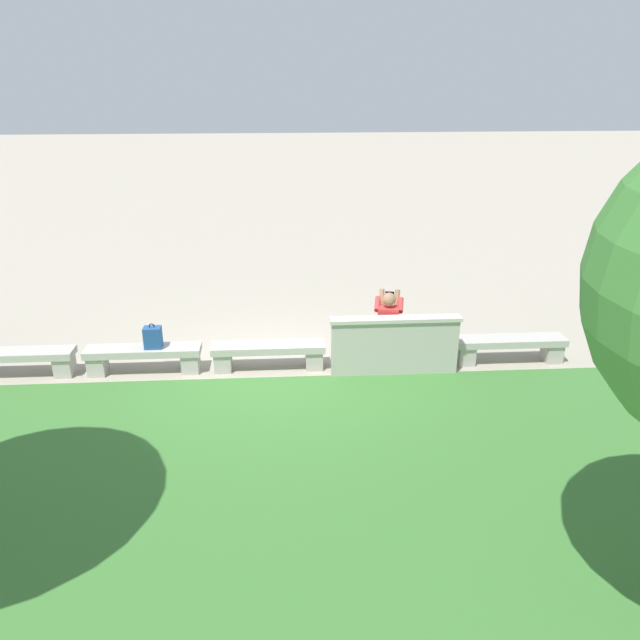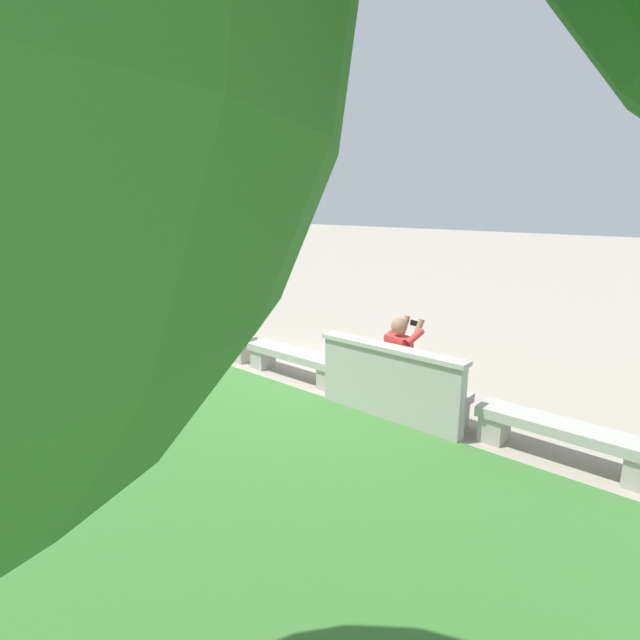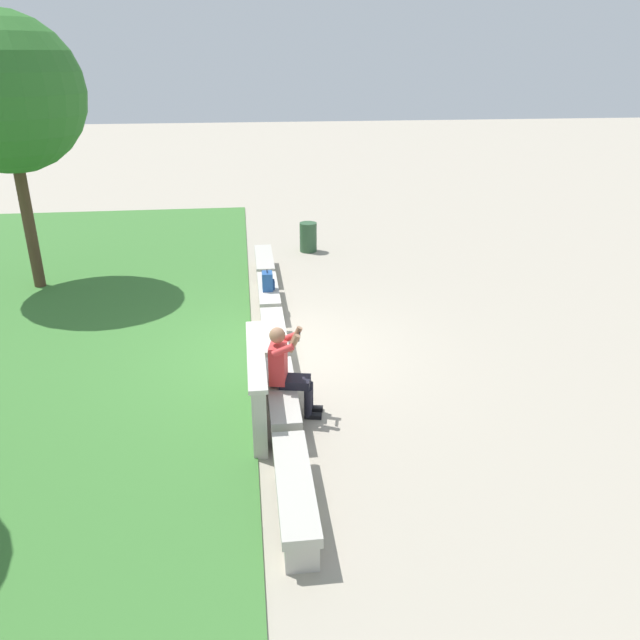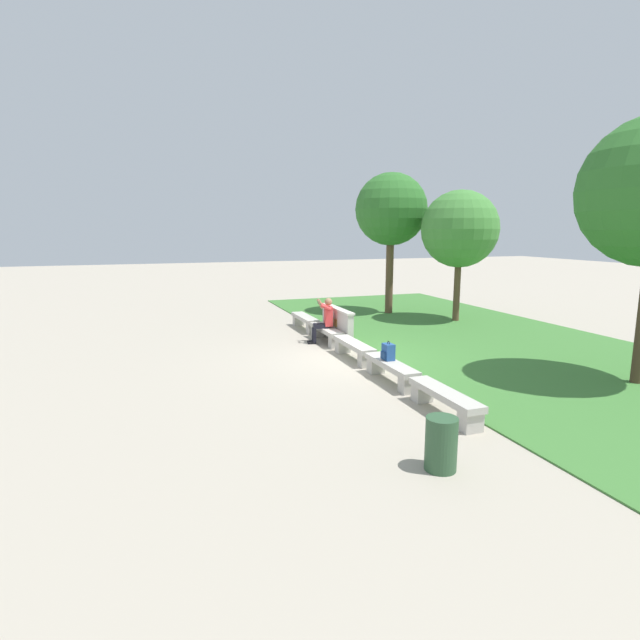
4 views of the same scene
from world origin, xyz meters
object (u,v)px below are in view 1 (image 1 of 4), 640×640
(bench_mid, at_px, (268,352))
(person_photographer, at_px, (388,323))
(bench_main, at_px, (510,346))
(bench_end, at_px, (16,359))
(bench_near, at_px, (390,349))
(backpack, at_px, (153,338))
(bench_far, at_px, (144,356))

(bench_mid, distance_m, person_photographer, 2.06)
(bench_mid, bearing_deg, bench_main, 180.00)
(bench_end, bearing_deg, bench_near, 180.00)
(bench_main, bearing_deg, bench_mid, 0.00)
(backpack, bearing_deg, bench_near, -179.85)
(bench_near, xyz_separation_m, bench_far, (4.11, 0.00, 0.00))
(bench_near, height_order, bench_mid, same)
(bench_main, xyz_separation_m, bench_far, (6.17, 0.00, 0.00))
(bench_main, height_order, backpack, backpack)
(bench_mid, bearing_deg, bench_far, 0.00)
(bench_main, bearing_deg, bench_end, 0.00)
(bench_far, height_order, backpack, backpack)
(bench_mid, relative_size, backpack, 4.40)
(bench_main, xyz_separation_m, bench_end, (8.22, 0.00, 0.00))
(bench_far, relative_size, bench_end, 1.00)
(bench_near, xyz_separation_m, bench_end, (6.17, 0.00, 0.00))
(person_photographer, bearing_deg, bench_near, 120.94)
(bench_end, distance_m, backpack, 2.27)
(backpack, bearing_deg, bench_end, -0.26)
(bench_mid, distance_m, backpack, 1.90)
(bench_end, bearing_deg, bench_far, 180.00)
(bench_near, height_order, person_photographer, person_photographer)
(person_photographer, bearing_deg, backpack, 1.27)
(bench_near, relative_size, backpack, 4.40)
(bench_mid, bearing_deg, person_photographer, -177.84)
(bench_near, distance_m, bench_mid, 2.06)
(bench_far, xyz_separation_m, person_photographer, (-4.07, -0.08, 0.44))
(bench_near, distance_m, backpack, 3.94)
(person_photographer, bearing_deg, bench_end, 0.71)
(bench_end, bearing_deg, bench_mid, 180.00)
(bench_near, xyz_separation_m, backpack, (3.92, 0.01, 0.33))
(person_photographer, bearing_deg, bench_far, 1.07)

